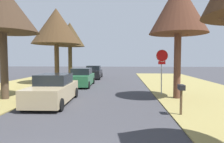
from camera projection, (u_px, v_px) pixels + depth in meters
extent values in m
cylinder|color=#9EA0A5|center=(161.00, 77.00, 13.25)|extent=(0.07, 0.24, 2.25)
cylinder|color=white|center=(162.00, 56.00, 13.05)|extent=(0.81, 0.15, 0.80)
cylinder|color=red|center=(162.00, 56.00, 13.05)|extent=(0.76, 0.16, 0.76)
cube|color=red|center=(162.00, 63.00, 13.11)|extent=(0.48, 0.09, 0.20)
cylinder|color=brown|center=(177.00, 66.00, 11.78)|extent=(0.41, 0.41, 3.82)
cone|color=#46281B|center=(178.00, 8.00, 11.57)|extent=(3.40, 3.40, 3.06)
cylinder|color=brown|center=(183.00, 22.00, 11.93)|extent=(0.92, 0.98, 1.62)
cylinder|color=brown|center=(185.00, 20.00, 11.33)|extent=(0.78, 0.89, 1.58)
cylinder|color=#453628|center=(4.00, 66.00, 11.58)|extent=(0.42, 0.42, 3.89)
cone|color=#37281C|center=(2.00, 8.00, 11.37)|extent=(4.03, 4.03, 2.78)
cylinder|color=#453628|center=(2.00, 20.00, 11.02)|extent=(0.99, 0.64, 1.32)
cylinder|color=#453628|center=(10.00, 23.00, 12.09)|extent=(1.49, 0.22, 1.47)
cylinder|color=brown|center=(57.00, 64.00, 19.39)|extent=(0.45, 0.45, 3.79)
cone|color=#402D1A|center=(56.00, 26.00, 19.16)|extent=(4.71, 4.71, 3.47)
cylinder|color=brown|center=(61.00, 39.00, 19.00)|extent=(0.67, 1.17, 1.10)
cylinder|color=brown|center=(62.00, 37.00, 19.23)|extent=(0.27, 1.21, 1.50)
cylinder|color=brown|center=(61.00, 39.00, 19.35)|extent=(0.51, 1.11, 1.14)
cylinder|color=#4A3C23|center=(70.00, 62.00, 26.20)|extent=(0.51, 0.51, 4.01)
cone|color=#3B2D19|center=(70.00, 34.00, 25.98)|extent=(3.85, 3.85, 3.12)
cylinder|color=#4A3C23|center=(70.00, 42.00, 26.57)|extent=(1.29, 0.59, 1.47)
cylinder|color=#4A3C23|center=(67.00, 42.00, 25.99)|extent=(0.42, 1.04, 1.22)
cylinder|color=#4A3C23|center=(67.00, 42.00, 25.83)|extent=(0.75, 0.89, 1.19)
cube|color=tan|center=(53.00, 92.00, 10.71)|extent=(1.96, 4.46, 0.85)
cube|color=black|center=(54.00, 79.00, 10.88)|extent=(1.67, 2.08, 0.56)
cylinder|color=black|center=(60.00, 105.00, 9.06)|extent=(0.22, 0.61, 0.60)
cylinder|color=black|center=(23.00, 105.00, 9.10)|extent=(0.22, 0.61, 0.60)
cylinder|color=black|center=(76.00, 93.00, 12.35)|extent=(0.22, 0.61, 0.60)
cylinder|color=black|center=(48.00, 92.00, 12.39)|extent=(0.22, 0.61, 0.60)
cube|color=#28663D|center=(81.00, 79.00, 17.60)|extent=(1.96, 4.46, 0.85)
cube|color=black|center=(82.00, 71.00, 17.77)|extent=(1.67, 2.08, 0.56)
cylinder|color=black|center=(88.00, 85.00, 15.94)|extent=(0.22, 0.61, 0.60)
cylinder|color=black|center=(67.00, 85.00, 15.99)|extent=(0.22, 0.61, 0.60)
cylinder|color=black|center=(93.00, 81.00, 19.24)|extent=(0.22, 0.61, 0.60)
cylinder|color=black|center=(76.00, 81.00, 19.28)|extent=(0.22, 0.61, 0.60)
cube|color=black|center=(94.00, 74.00, 24.56)|extent=(1.96, 4.46, 0.85)
cube|color=black|center=(94.00, 68.00, 24.74)|extent=(1.67, 2.08, 0.56)
cylinder|color=black|center=(99.00, 77.00, 22.91)|extent=(0.22, 0.61, 0.60)
cylinder|color=black|center=(84.00, 77.00, 22.96)|extent=(0.22, 0.61, 0.60)
cylinder|color=black|center=(102.00, 75.00, 26.20)|extent=(0.22, 0.61, 0.60)
cylinder|color=black|center=(89.00, 75.00, 26.25)|extent=(0.22, 0.61, 0.60)
cube|color=brown|center=(181.00, 102.00, 8.32)|extent=(0.08, 0.08, 1.05)
cube|color=black|center=(181.00, 87.00, 8.28)|extent=(0.22, 0.44, 0.22)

